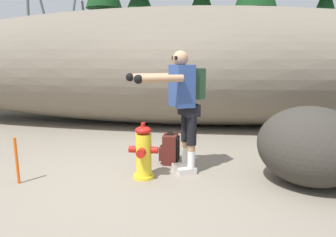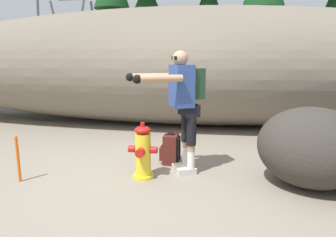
% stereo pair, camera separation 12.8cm
% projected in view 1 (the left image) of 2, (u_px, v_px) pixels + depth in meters
% --- Properties ---
extents(ground_plane, '(56.00, 56.00, 0.04)m').
position_uv_depth(ground_plane, '(145.00, 177.00, 4.03)').
color(ground_plane, gray).
extents(dirt_embankment, '(15.63, 3.20, 2.73)m').
position_uv_depth(dirt_embankment, '(175.00, 67.00, 7.14)').
color(dirt_embankment, '#756B5B').
rests_on(dirt_embankment, ground_plane).
extents(fire_hydrant, '(0.39, 0.33, 0.75)m').
position_uv_depth(fire_hydrant, '(143.00, 153.00, 3.90)').
color(fire_hydrant, yellow).
rests_on(fire_hydrant, ground_plane).
extents(utility_worker, '(1.04, 0.80, 1.66)m').
position_uv_depth(utility_worker, '(183.00, 97.00, 3.95)').
color(utility_worker, beige).
rests_on(utility_worker, ground_plane).
extents(spare_backpack, '(0.29, 0.30, 0.47)m').
position_uv_depth(spare_backpack, '(170.00, 149.00, 4.49)').
color(spare_backpack, '#511E19').
rests_on(spare_backpack, ground_plane).
extents(boulder_small, '(1.66, 1.59, 0.99)m').
position_uv_depth(boulder_small, '(310.00, 146.00, 3.68)').
color(boulder_small, '#36322C').
rests_on(boulder_small, ground_plane).
extents(pine_tree_far_left, '(2.80, 2.80, 6.85)m').
position_uv_depth(pine_tree_far_left, '(105.00, 18.00, 15.19)').
color(pine_tree_far_left, '#47331E').
rests_on(pine_tree_far_left, ground_plane).
extents(pine_tree_left, '(2.97, 2.97, 7.38)m').
position_uv_depth(pine_tree_left, '(140.00, 3.00, 13.53)').
color(pine_tree_left, '#47331E').
rests_on(pine_tree_left, ground_plane).
extents(pine_tree_center, '(2.61, 2.61, 7.32)m').
position_uv_depth(pine_tree_center, '(202.00, 4.00, 12.90)').
color(pine_tree_center, '#47331E').
rests_on(pine_tree_center, ground_plane).
extents(pine_tree_right, '(2.63, 2.63, 6.02)m').
position_uv_depth(pine_tree_right, '(254.00, 20.00, 12.19)').
color(pine_tree_right, '#47331E').
rests_on(pine_tree_right, ground_plane).
extents(pine_tree_far_right, '(2.01, 2.01, 6.31)m').
position_uv_depth(pine_tree_far_right, '(325.00, 7.00, 11.40)').
color(pine_tree_far_right, '#47331E').
rests_on(pine_tree_far_right, ground_plane).
extents(survey_stake, '(0.04, 0.04, 0.60)m').
position_uv_depth(survey_stake, '(17.00, 161.00, 3.73)').
color(survey_stake, '#E55914').
rests_on(survey_stake, ground_plane).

